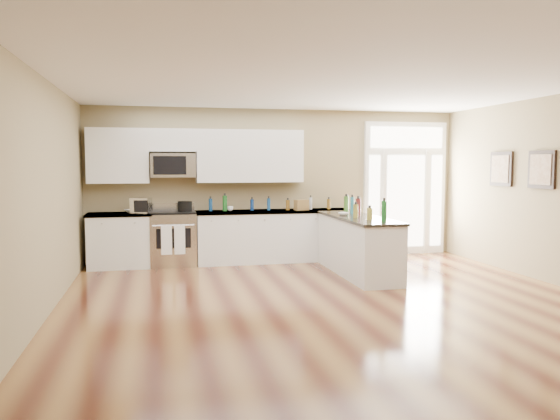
% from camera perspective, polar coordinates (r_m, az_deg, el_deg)
% --- Properties ---
extents(ground, '(8.00, 8.00, 0.00)m').
position_cam_1_polar(ground, '(6.65, 7.42, -10.77)').
color(ground, '#4A2114').
extents(room_shell, '(8.00, 8.00, 8.00)m').
position_cam_1_polar(room_shell, '(6.41, 7.58, 4.11)').
color(room_shell, '#8C7D59').
rests_on(room_shell, ground).
extents(back_cabinet_left, '(1.10, 0.66, 0.94)m').
position_cam_1_polar(back_cabinet_left, '(9.82, -16.35, -3.23)').
color(back_cabinet_left, silver).
rests_on(back_cabinet_left, ground).
extents(back_cabinet_right, '(2.85, 0.66, 0.94)m').
position_cam_1_polar(back_cabinet_right, '(10.01, -0.64, -2.89)').
color(back_cabinet_right, silver).
rests_on(back_cabinet_right, ground).
extents(peninsula_cabinet, '(0.69, 2.32, 0.94)m').
position_cam_1_polar(peninsula_cabinet, '(8.93, 8.12, -3.90)').
color(peninsula_cabinet, silver).
rests_on(peninsula_cabinet, ground).
extents(upper_cabinet_left, '(1.04, 0.33, 0.95)m').
position_cam_1_polar(upper_cabinet_left, '(9.88, -16.56, 5.45)').
color(upper_cabinet_left, silver).
rests_on(upper_cabinet_left, room_shell).
extents(upper_cabinet_right, '(1.94, 0.33, 0.95)m').
position_cam_1_polar(upper_cabinet_right, '(9.99, -3.16, 5.64)').
color(upper_cabinet_right, silver).
rests_on(upper_cabinet_right, room_shell).
extents(upper_cabinet_short, '(0.82, 0.33, 0.40)m').
position_cam_1_polar(upper_cabinet_short, '(9.86, -11.16, 7.16)').
color(upper_cabinet_short, silver).
rests_on(upper_cabinet_short, room_shell).
extents(microwave, '(0.78, 0.41, 0.42)m').
position_cam_1_polar(microwave, '(9.82, -11.12, 4.61)').
color(microwave, silver).
rests_on(microwave, room_shell).
extents(entry_door, '(1.70, 0.10, 2.60)m').
position_cam_1_polar(entry_door, '(11.06, 12.92, 2.22)').
color(entry_door, white).
rests_on(entry_door, ground).
extents(wall_art_near, '(0.05, 0.58, 0.58)m').
position_cam_1_polar(wall_art_near, '(9.99, 22.10, 4.00)').
color(wall_art_near, black).
rests_on(wall_art_near, room_shell).
extents(wall_art_far, '(0.05, 0.58, 0.58)m').
position_cam_1_polar(wall_art_far, '(9.18, 25.65, 3.83)').
color(wall_art_far, black).
rests_on(wall_art_far, room_shell).
extents(kitchen_range, '(0.79, 0.70, 1.08)m').
position_cam_1_polar(kitchen_range, '(9.80, -11.10, -2.91)').
color(kitchen_range, silver).
rests_on(kitchen_range, ground).
extents(stockpot, '(0.33, 0.33, 0.19)m').
position_cam_1_polar(stockpot, '(9.75, -9.90, 0.43)').
color(stockpot, black).
rests_on(stockpot, kitchen_range).
extents(toaster_oven, '(0.38, 0.34, 0.27)m').
position_cam_1_polar(toaster_oven, '(9.62, -14.32, 0.45)').
color(toaster_oven, silver).
rests_on(toaster_oven, back_cabinet_left).
extents(cardboard_box, '(0.26, 0.21, 0.19)m').
position_cam_1_polar(cardboard_box, '(9.96, 2.25, 0.52)').
color(cardboard_box, brown).
rests_on(cardboard_box, back_cabinet_right).
extents(bowl_left, '(0.26, 0.26, 0.05)m').
position_cam_1_polar(bowl_left, '(9.86, -15.33, -0.09)').
color(bowl_left, white).
rests_on(bowl_left, back_cabinet_left).
extents(bowl_peninsula, '(0.18, 0.18, 0.05)m').
position_cam_1_polar(bowl_peninsula, '(9.01, 6.64, -0.41)').
color(bowl_peninsula, white).
rests_on(bowl_peninsula, peninsula_cabinet).
extents(cup_counter, '(0.14, 0.14, 0.08)m').
position_cam_1_polar(cup_counter, '(9.86, -5.23, 0.15)').
color(cup_counter, white).
rests_on(cup_counter, back_cabinet_right).
extents(counter_bottles, '(2.38, 2.44, 0.31)m').
position_cam_1_polar(counter_bottles, '(9.28, 3.86, 0.37)').
color(counter_bottles, '#19591E').
rests_on(counter_bottles, back_cabinet_right).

